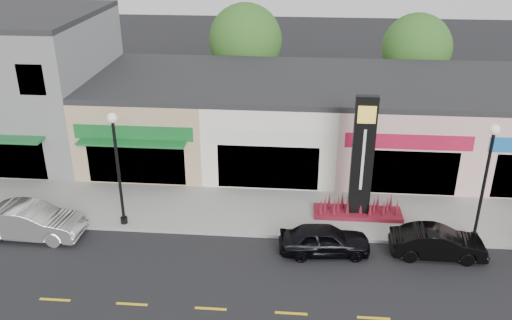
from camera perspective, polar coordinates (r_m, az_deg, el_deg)
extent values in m
plane|color=black|center=(23.13, 3.93, -11.01)|extent=(120.00, 120.00, 0.00)
cube|color=gray|center=(26.75, 4.15, -5.47)|extent=(52.00, 4.30, 0.15)
cube|color=gray|center=(24.83, 4.05, -8.06)|extent=(52.00, 0.20, 0.15)
cube|color=slate|center=(36.54, -25.13, 7.26)|extent=(12.00, 10.00, 8.00)
cube|color=black|center=(29.77, -22.59, 7.82)|extent=(1.40, 0.10, 1.60)
cube|color=tan|center=(33.44, -10.24, 4.61)|extent=(7.00, 10.00, 4.50)
cube|color=#262628|center=(32.72, -10.56, 8.57)|extent=(7.00, 10.00, 0.30)
cube|color=black|center=(29.37, -12.49, -0.26)|extent=(5.25, 0.10, 2.40)
cube|color=#166429|center=(28.71, -12.80, 2.83)|extent=(6.30, 0.12, 0.80)
cube|color=#166429|center=(28.46, -12.98, 1.74)|extent=(5.60, 0.90, 0.12)
cube|color=white|center=(32.37, 1.86, 4.32)|extent=(7.00, 10.00, 4.50)
cube|color=#262628|center=(31.62, 1.92, 8.41)|extent=(7.00, 10.00, 0.30)
cube|color=black|center=(28.13, 1.27, -0.78)|extent=(5.25, 0.10, 2.40)
cube|color=silver|center=(27.45, 1.30, 2.43)|extent=(6.30, 0.12, 0.80)
cube|color=#C59796|center=(32.78, 14.20, 3.83)|extent=(7.00, 10.00, 4.50)
cube|color=#262628|center=(32.04, 14.64, 7.85)|extent=(7.00, 10.00, 0.30)
cube|color=black|center=(28.61, 15.40, -1.26)|extent=(5.25, 0.10, 2.40)
cube|color=#B31737|center=(27.94, 15.79, 1.88)|extent=(6.30, 0.12, 0.80)
cylinder|color=#382619|center=(40.33, -1.08, 7.44)|extent=(0.36, 0.36, 3.15)
sphere|color=#275A1C|center=(39.41, -1.13, 12.53)|extent=(5.20, 5.20, 5.20)
cylinder|color=#382619|center=(40.93, 15.99, 6.62)|extent=(0.36, 0.36, 2.97)
sphere|color=#275A1C|center=(40.07, 16.56, 11.25)|extent=(4.80, 4.80, 4.80)
cylinder|color=black|center=(26.31, -13.71, -6.16)|extent=(0.32, 0.32, 0.30)
cylinder|color=black|center=(25.16, -14.27, -1.25)|extent=(0.14, 0.14, 5.00)
sphere|color=silver|center=(24.18, -14.90, 4.31)|extent=(0.44, 0.44, 0.44)
cylinder|color=black|center=(26.28, 21.95, -7.42)|extent=(0.32, 0.32, 0.30)
cylinder|color=black|center=(25.12, 22.84, -2.56)|extent=(0.14, 0.14, 5.00)
sphere|color=silver|center=(24.14, 23.83, 2.96)|extent=(0.44, 0.44, 0.44)
cube|color=#590F1F|center=(26.70, 10.63, -5.50)|extent=(4.20, 1.30, 0.20)
cube|color=black|center=(25.39, 11.13, 0.18)|extent=(1.00, 0.40, 6.00)
cube|color=yellow|center=(24.38, 11.60, 4.68)|extent=(0.80, 0.05, 0.80)
cube|color=silver|center=(25.19, 11.18, -0.03)|extent=(0.12, 0.04, 3.00)
imported|color=silver|center=(26.56, -22.67, -5.99)|extent=(1.77, 4.77, 1.56)
imported|color=black|center=(23.66, 7.23, -8.32)|extent=(1.92, 4.03, 1.33)
imported|color=black|center=(24.54, 18.58, -8.27)|extent=(1.44, 4.00, 1.31)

